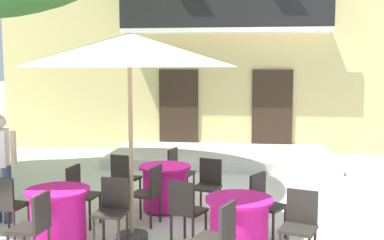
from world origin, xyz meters
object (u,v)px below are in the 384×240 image
cafe_chair_middle_2 (300,222)px  pedestrian_by_tree (0,162)px  cafe_chair_middle_3 (264,201)px  cafe_chair_front_3 (112,207)px  cafe_table_front (58,216)px  cafe_chair_near_tree_2 (208,183)px  cafe_table_middle (239,226)px  cafe_chair_front_0 (80,191)px  cafe_chair_front_2 (34,224)px  cafe_chair_near_tree_0 (124,176)px  cafe_chair_middle_0 (186,208)px  cafe_chair_near_tree_3 (178,170)px  cafe_chair_middle_1 (219,235)px  cafe_umbrella (129,51)px  cafe_table_near_tree (165,187)px  cafe_chair_near_tree_1 (150,191)px  cafe_chair_front_1 (7,203)px

cafe_chair_middle_2 → pedestrian_by_tree: bearing=166.9°
cafe_chair_middle_3 → cafe_chair_front_3: bearing=-165.4°
cafe_table_front → cafe_chair_front_3: cafe_chair_front_3 is taller
cafe_chair_near_tree_2 → cafe_table_middle: (0.54, -1.62, -0.14)m
cafe_chair_front_0 → cafe_chair_front_2: same height
cafe_chair_middle_3 → cafe_chair_front_0: 2.75m
pedestrian_by_tree → cafe_chair_near_tree_0: bearing=33.4°
cafe_chair_near_tree_2 → cafe_chair_middle_0: 1.40m
cafe_chair_near_tree_3 → cafe_chair_middle_1: 3.40m
cafe_chair_middle_2 → cafe_table_middle: bearing=167.0°
cafe_chair_front_3 → cafe_umbrella: bearing=50.8°
cafe_chair_front_2 → cafe_chair_middle_2: bearing=8.3°
cafe_table_near_tree → cafe_chair_near_tree_0: (-0.74, 0.14, 0.14)m
cafe_chair_front_2 → cafe_chair_front_3: 1.07m
cafe_chair_near_tree_1 → cafe_umbrella: size_ratio=0.31×
cafe_chair_middle_1 → cafe_table_front: cafe_chair_middle_1 is taller
cafe_table_near_tree → cafe_table_middle: bearing=-54.3°
cafe_chair_front_1 → cafe_chair_front_2: same height
cafe_chair_front_2 → cafe_chair_front_3: bearing=46.8°
cafe_table_near_tree → cafe_table_middle: size_ratio=1.00×
cafe_table_front → cafe_chair_near_tree_3: bearing=62.1°
cafe_table_near_tree → cafe_table_middle: same height
cafe_chair_middle_0 → cafe_chair_front_0: size_ratio=1.00×
cafe_chair_near_tree_3 → cafe_chair_front_1: bearing=-130.5°
cafe_chair_middle_2 → cafe_chair_middle_3: same height
cafe_chair_middle_1 → cafe_chair_front_3: (-1.49, 0.88, 0.00)m
cafe_chair_near_tree_1 → cafe_chair_front_2: same height
cafe_chair_front_0 → pedestrian_by_tree: pedestrian_by_tree is taller
cafe_chair_near_tree_2 → cafe_chair_middle_0: bearing=-97.1°
cafe_chair_near_tree_1 → cafe_chair_front_1: (-1.82, -0.87, 0.00)m
cafe_table_front → cafe_chair_front_1: cafe_chair_front_1 is taller
cafe_chair_near_tree_0 → cafe_chair_front_2: bearing=-99.1°
cafe_table_near_tree → cafe_chair_middle_1: cafe_chair_middle_1 is taller
cafe_chair_front_2 → cafe_chair_front_0: bearing=89.7°
cafe_chair_near_tree_3 → cafe_table_front: cafe_chair_near_tree_3 is taller
cafe_table_near_tree → cafe_table_front: (-1.17, -1.66, 0.00)m
cafe_chair_middle_0 → cafe_chair_middle_2: 1.51m
cafe_chair_near_tree_1 → cafe_chair_middle_3: size_ratio=1.00×
cafe_chair_near_tree_0 → pedestrian_by_tree: size_ratio=0.54×
cafe_table_near_tree → cafe_chair_middle_0: 1.65m
cafe_table_middle → cafe_chair_front_3: 1.71m
cafe_table_front → cafe_chair_front_2: (0.02, -0.75, 0.14)m
cafe_chair_near_tree_2 → cafe_chair_front_3: (-1.15, -1.47, 0.00)m
cafe_chair_middle_1 → cafe_chair_front_2: 2.22m
cafe_table_near_tree → cafe_chair_front_2: bearing=-115.4°
cafe_chair_near_tree_2 → cafe_table_front: bearing=-141.8°
cafe_chair_near_tree_3 → cafe_chair_middle_0: size_ratio=1.00×
cafe_chair_near_tree_1 → cafe_chair_near_tree_3: bearing=82.4°
cafe_chair_front_0 → cafe_umbrella: 2.33m
cafe_chair_front_3 → pedestrian_by_tree: size_ratio=0.54×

